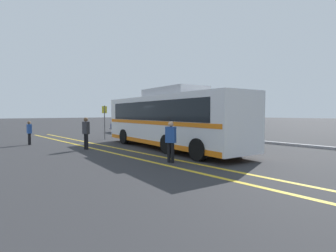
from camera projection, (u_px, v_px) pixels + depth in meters
ground_plane at (171, 149)px, 15.08m from camera, size 220.00×220.00×0.00m
lane_strip_0 at (137, 152)px, 14.02m from camera, size 31.39×0.20×0.01m
lane_strip_1 at (118, 154)px, 13.28m from camera, size 31.39×0.20×0.01m
curb_strip at (236, 140)px, 19.97m from camera, size 39.39×0.36×0.15m
transit_bus at (168, 119)px, 15.36m from camera, size 11.89×3.84×3.51m
parked_car_0 at (128, 126)px, 28.07m from camera, size 4.75×2.02×1.52m
parked_car_1 at (162, 128)px, 23.76m from camera, size 4.09×2.01×1.52m
parked_car_2 at (219, 132)px, 18.84m from camera, size 4.26×1.98×1.49m
pedestrian_0 at (86, 131)px, 15.00m from camera, size 0.45×0.29×1.84m
pedestrian_1 at (29, 132)px, 17.25m from camera, size 0.43×0.23×1.56m
pedestrian_2 at (171, 139)px, 10.99m from camera, size 0.47×0.37×1.74m
bus_stop_sign at (105, 118)px, 20.74m from camera, size 0.08×0.40×2.70m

